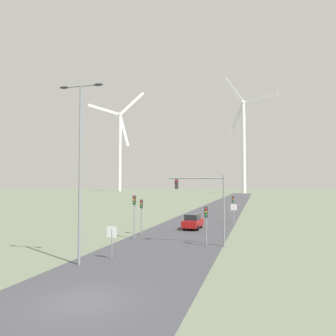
{
  "coord_description": "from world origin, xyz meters",
  "views": [
    {
      "loc": [
        8.0,
        -14.14,
        5.6
      ],
      "look_at": [
        0.0,
        15.12,
        7.0
      ],
      "focal_mm": 35.0,
      "sensor_mm": 36.0,
      "label": 1
    }
  ],
  "objects_px": {
    "stop_sign_far": "(234,210)",
    "traffic_light_post_mid_left": "(141,209)",
    "car_approaching": "(193,222)",
    "stop_sign_near": "(112,236)",
    "wind_turbine_far_left": "(120,144)",
    "streetlamp": "(80,154)",
    "traffic_light_post_near_left": "(134,207)",
    "traffic_light_mast_overhead": "(204,195)",
    "traffic_light_post_mid_right": "(233,203)",
    "wind_turbine_left": "(244,138)",
    "traffic_light_post_near_right": "(206,217)"
  },
  "relations": [
    {
      "from": "stop_sign_far",
      "to": "traffic_light_post_mid_left",
      "type": "height_order",
      "value": "traffic_light_post_mid_left"
    },
    {
      "from": "car_approaching",
      "to": "stop_sign_near",
      "type": "bearing_deg",
      "value": -99.11
    },
    {
      "from": "car_approaching",
      "to": "wind_turbine_far_left",
      "type": "relative_size",
      "value": 0.06
    },
    {
      "from": "streetlamp",
      "to": "traffic_light_post_near_left",
      "type": "distance_m",
      "value": 11.66
    },
    {
      "from": "traffic_light_mast_overhead",
      "to": "streetlamp",
      "type": "bearing_deg",
      "value": -128.45
    },
    {
      "from": "traffic_light_mast_overhead",
      "to": "wind_turbine_far_left",
      "type": "height_order",
      "value": "wind_turbine_far_left"
    },
    {
      "from": "streetlamp",
      "to": "stop_sign_near",
      "type": "distance_m",
      "value": 6.47
    },
    {
      "from": "traffic_light_post_near_left",
      "to": "stop_sign_near",
      "type": "bearing_deg",
      "value": -79.47
    },
    {
      "from": "traffic_light_post_mid_right",
      "to": "wind_turbine_far_left",
      "type": "relative_size",
      "value": 0.05
    },
    {
      "from": "traffic_light_post_near_left",
      "to": "traffic_light_mast_overhead",
      "type": "bearing_deg",
      "value": -12.8
    },
    {
      "from": "traffic_light_post_mid_right",
      "to": "wind_turbine_left",
      "type": "xyz_separation_m",
      "value": [
        -3.66,
        136.56,
        28.12
      ]
    },
    {
      "from": "traffic_light_post_near_right",
      "to": "car_approaching",
      "type": "xyz_separation_m",
      "value": [
        -3.23,
        10.34,
        -1.65
      ]
    },
    {
      "from": "streetlamp",
      "to": "traffic_light_post_near_left",
      "type": "xyz_separation_m",
      "value": [
        -0.13,
        10.78,
        -4.45
      ]
    },
    {
      "from": "wind_turbine_far_left",
      "to": "stop_sign_far",
      "type": "bearing_deg",
      "value": -61.54
    },
    {
      "from": "traffic_light_post_near_left",
      "to": "traffic_light_post_mid_left",
      "type": "xyz_separation_m",
      "value": [
        -0.18,
        2.57,
        -0.37
      ]
    },
    {
      "from": "traffic_light_mast_overhead",
      "to": "car_approaching",
      "type": "relative_size",
      "value": 1.5
    },
    {
      "from": "traffic_light_mast_overhead",
      "to": "wind_turbine_far_left",
      "type": "bearing_deg",
      "value": 115.89
    },
    {
      "from": "traffic_light_post_near_left",
      "to": "wind_turbine_left",
      "type": "xyz_separation_m",
      "value": [
        4.85,
        154.5,
        27.65
      ]
    },
    {
      "from": "stop_sign_near",
      "to": "wind_turbine_far_left",
      "type": "bearing_deg",
      "value": 113.56
    },
    {
      "from": "traffic_light_post_near_left",
      "to": "traffic_light_mast_overhead",
      "type": "height_order",
      "value": "traffic_light_mast_overhead"
    },
    {
      "from": "stop_sign_near",
      "to": "stop_sign_far",
      "type": "relative_size",
      "value": 0.88
    },
    {
      "from": "stop_sign_far",
      "to": "traffic_light_post_mid_left",
      "type": "relative_size",
      "value": 0.72
    },
    {
      "from": "wind_turbine_left",
      "to": "stop_sign_near",
      "type": "bearing_deg",
      "value": -91.14
    },
    {
      "from": "stop_sign_near",
      "to": "car_approaching",
      "type": "relative_size",
      "value": 0.57
    },
    {
      "from": "streetlamp",
      "to": "stop_sign_near",
      "type": "height_order",
      "value": "streetlamp"
    },
    {
      "from": "wind_turbine_far_left",
      "to": "stop_sign_near",
      "type": "bearing_deg",
      "value": -66.44
    },
    {
      "from": "traffic_light_post_mid_left",
      "to": "wind_turbine_left",
      "type": "distance_m",
      "value": 154.58
    },
    {
      "from": "traffic_light_post_mid_left",
      "to": "wind_turbine_left",
      "type": "relative_size",
      "value": 0.06
    },
    {
      "from": "stop_sign_far",
      "to": "traffic_light_mast_overhead",
      "type": "height_order",
      "value": "traffic_light_mast_overhead"
    },
    {
      "from": "streetlamp",
      "to": "traffic_light_mast_overhead",
      "type": "xyz_separation_m",
      "value": [
        7.23,
        9.1,
        -3.09
      ]
    },
    {
      "from": "traffic_light_post_mid_right",
      "to": "traffic_light_mast_overhead",
      "type": "relative_size",
      "value": 0.58
    },
    {
      "from": "streetlamp",
      "to": "traffic_light_post_mid_left",
      "type": "relative_size",
      "value": 3.29
    },
    {
      "from": "stop_sign_near",
      "to": "traffic_light_post_mid_left",
      "type": "distance_m",
      "value": 11.46
    },
    {
      "from": "car_approaching",
      "to": "traffic_light_post_near_right",
      "type": "bearing_deg",
      "value": -72.68
    },
    {
      "from": "streetlamp",
      "to": "traffic_light_post_mid_right",
      "type": "distance_m",
      "value": 30.32
    },
    {
      "from": "wind_turbine_far_left",
      "to": "streetlamp",
      "type": "bearing_deg",
      "value": -67.05
    },
    {
      "from": "streetlamp",
      "to": "traffic_light_post_mid_left",
      "type": "height_order",
      "value": "streetlamp"
    },
    {
      "from": "car_approaching",
      "to": "wind_turbine_left",
      "type": "relative_size",
      "value": 0.06
    },
    {
      "from": "traffic_light_post_near_left",
      "to": "traffic_light_post_mid_left",
      "type": "distance_m",
      "value": 2.6
    },
    {
      "from": "traffic_light_post_near_left",
      "to": "traffic_light_post_mid_left",
      "type": "relative_size",
      "value": 1.14
    },
    {
      "from": "traffic_light_post_mid_left",
      "to": "car_approaching",
      "type": "relative_size",
      "value": 0.91
    },
    {
      "from": "streetlamp",
      "to": "traffic_light_post_mid_left",
      "type": "distance_m",
      "value": 14.19
    },
    {
      "from": "traffic_light_post_near_right",
      "to": "traffic_light_post_mid_left",
      "type": "bearing_deg",
      "value": 149.86
    },
    {
      "from": "stop_sign_far",
      "to": "traffic_light_mast_overhead",
      "type": "bearing_deg",
      "value": -95.48
    },
    {
      "from": "traffic_light_post_near_right",
      "to": "traffic_light_post_mid_left",
      "type": "xyz_separation_m",
      "value": [
        -7.76,
        4.51,
        0.23
      ]
    },
    {
      "from": "traffic_light_post_near_left",
      "to": "wind_turbine_left",
      "type": "height_order",
      "value": "wind_turbine_left"
    },
    {
      "from": "traffic_light_post_mid_left",
      "to": "stop_sign_near",
      "type": "bearing_deg",
      "value": -80.96
    },
    {
      "from": "traffic_light_post_near_right",
      "to": "wind_turbine_far_left",
      "type": "bearing_deg",
      "value": 115.91
    },
    {
      "from": "traffic_light_post_mid_left",
      "to": "traffic_light_post_mid_right",
      "type": "bearing_deg",
      "value": 60.53
    },
    {
      "from": "traffic_light_post_near_left",
      "to": "traffic_light_post_mid_right",
      "type": "distance_m",
      "value": 19.86
    }
  ]
}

